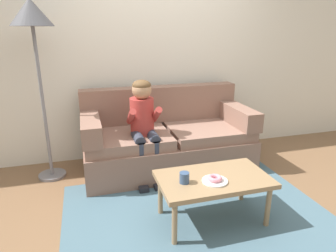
% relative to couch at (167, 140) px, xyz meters
% --- Properties ---
extents(ground, '(10.00, 10.00, 0.00)m').
position_rel_couch_xyz_m(ground, '(-0.02, -0.85, -0.34)').
color(ground, brown).
extents(wall_back, '(8.00, 0.10, 2.80)m').
position_rel_couch_xyz_m(wall_back, '(-0.02, 0.55, 1.06)').
color(wall_back, silver).
rests_on(wall_back, ground).
extents(area_rug, '(2.35, 1.76, 0.01)m').
position_rel_couch_xyz_m(area_rug, '(-0.02, -1.10, -0.34)').
color(area_rug, '#476675').
rests_on(area_rug, ground).
extents(couch, '(1.95, 0.90, 0.94)m').
position_rel_couch_xyz_m(couch, '(0.00, 0.00, 0.00)').
color(couch, '#846051').
rests_on(couch, ground).
extents(coffee_table, '(0.94, 0.55, 0.42)m').
position_rel_couch_xyz_m(coffee_table, '(0.08, -1.16, 0.03)').
color(coffee_table, '#937551').
rests_on(coffee_table, ground).
extents(person_child, '(0.34, 0.58, 1.10)m').
position_rel_couch_xyz_m(person_child, '(-0.32, -0.21, 0.33)').
color(person_child, '#AD3833').
rests_on(person_child, ground).
extents(plate, '(0.21, 0.21, 0.01)m').
position_rel_couch_xyz_m(plate, '(0.05, -1.24, 0.09)').
color(plate, white).
rests_on(plate, coffee_table).
extents(donut, '(0.14, 0.14, 0.04)m').
position_rel_couch_xyz_m(donut, '(0.05, -1.24, 0.11)').
color(donut, pink).
rests_on(donut, plate).
extents(mug, '(0.08, 0.08, 0.09)m').
position_rel_couch_xyz_m(mug, '(-0.19, -1.19, 0.12)').
color(mug, '#334C72').
rests_on(mug, coffee_table).
extents(toy_controller, '(0.23, 0.09, 0.05)m').
position_rel_couch_xyz_m(toy_controller, '(0.62, -0.76, -0.32)').
color(toy_controller, '#339E56').
rests_on(toy_controller, ground).
extents(floor_lamp, '(0.41, 0.41, 1.90)m').
position_rel_couch_xyz_m(floor_lamp, '(-1.34, 0.10, 1.29)').
color(floor_lamp, slate).
rests_on(floor_lamp, ground).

